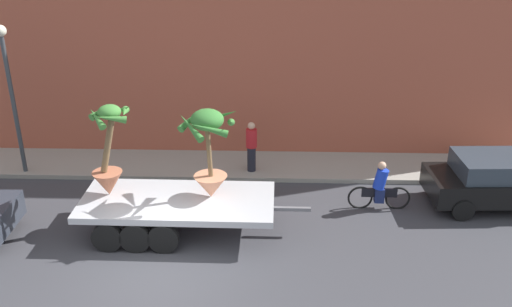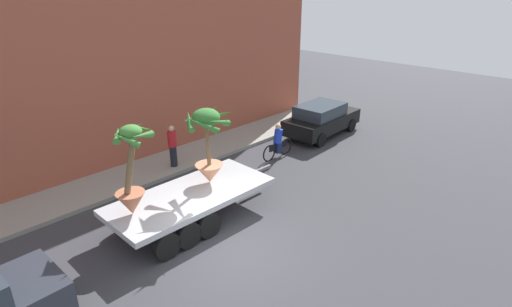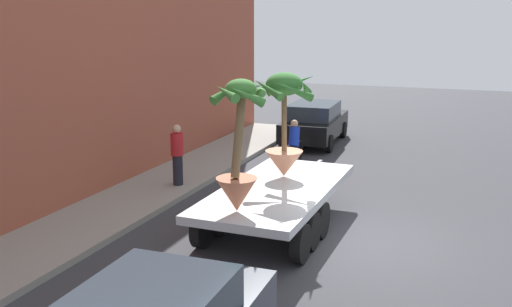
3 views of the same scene
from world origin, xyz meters
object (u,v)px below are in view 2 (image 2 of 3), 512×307
potted_palm_rear (208,144)px  flatbed_trailer (185,202)px  pedestrian_near_gate (173,145)px  potted_palm_middle (131,176)px  cyclist (278,143)px  parked_car (321,119)px

potted_palm_rear → flatbed_trailer: bearing=-171.9°
potted_palm_rear → pedestrian_near_gate: 3.79m
potted_palm_middle → cyclist: potted_palm_middle is taller
cyclist → potted_palm_middle: bearing=-170.7°
cyclist → potted_palm_rear: bearing=-165.4°
potted_palm_rear → potted_palm_middle: potted_palm_middle is taller
flatbed_trailer → pedestrian_near_gate: size_ratio=3.64×
potted_palm_middle → parked_car: (11.07, 1.54, -1.30)m
potted_palm_middle → parked_car: size_ratio=0.59×
cyclist → parked_car: bearing=5.1°
cyclist → pedestrian_near_gate: size_ratio=1.08×
potted_palm_rear → pedestrian_near_gate: bearing=74.2°
flatbed_trailer → pedestrian_near_gate: pedestrian_near_gate is taller
potted_palm_middle → cyclist: size_ratio=1.41×
cyclist → parked_car: (3.57, 0.32, 0.16)m
flatbed_trailer → parked_car: parked_car is taller
potted_palm_rear → cyclist: potted_palm_rear is taller
potted_palm_rear → parked_car: bearing=10.6°
potted_palm_middle → cyclist: bearing=9.3°
potted_palm_middle → pedestrian_near_gate: size_ratio=1.51×
cyclist → parked_car: 3.59m
flatbed_trailer → potted_palm_rear: size_ratio=2.49×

